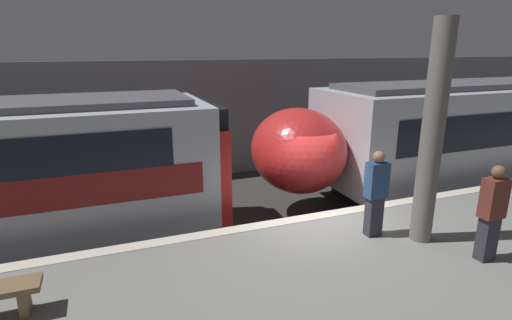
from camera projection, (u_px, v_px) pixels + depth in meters
name	position (u px, v px, depth m)	size (l,w,h in m)	color
ground_plane	(311.00, 261.00, 8.69)	(120.00, 120.00, 0.00)	#33302D
platform	(378.00, 296.00, 6.53)	(40.00, 4.46, 1.12)	slate
station_rear_barrier	(222.00, 119.00, 14.11)	(50.00, 0.15, 4.08)	gray
support_pillar_near	(432.00, 136.00, 6.76)	(0.37, 0.37, 3.84)	slate
person_waiting	(376.00, 192.00, 7.21)	(0.38, 0.24, 1.61)	#2D2D38
person_walking	(492.00, 212.00, 6.35)	(0.38, 0.24, 1.61)	#2D2D38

